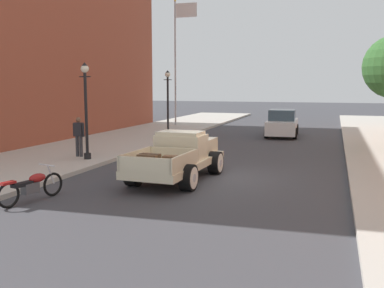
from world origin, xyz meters
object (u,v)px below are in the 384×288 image
hotrod_truck_cream (180,156)px  flagpole (178,49)px  car_background_white (282,124)px  street_lamp_far (168,97)px  motorcycle_parked (32,186)px  pedestrian_sidewalk_left (79,134)px  street_lamp_near (86,103)px

hotrod_truck_cream → flagpole: bearing=109.9°
car_background_white → flagpole: flagpole is taller
hotrod_truck_cream → street_lamp_far: (-4.70, 11.05, 1.63)m
hotrod_truck_cream → motorcycle_parked: size_ratio=2.40×
hotrod_truck_cream → flagpole: (-6.25, 17.23, 5.02)m
flagpole → car_background_white: bearing=-24.8°
hotrod_truck_cream → pedestrian_sidewalk_left: bearing=158.0°
motorcycle_parked → pedestrian_sidewalk_left: (-2.46, 6.19, 0.64)m
hotrod_truck_cream → street_lamp_far: street_lamp_far is taller
motorcycle_parked → street_lamp_far: 15.38m
car_background_white → flagpole: size_ratio=0.48×
car_background_white → flagpole: bearing=155.2°
street_lamp_near → flagpole: size_ratio=0.42×
motorcycle_parked → pedestrian_sidewalk_left: size_ratio=1.26×
car_background_white → street_lamp_far: bearing=-159.6°
pedestrian_sidewalk_left → flagpole: bearing=93.9°
hotrod_truck_cream → motorcycle_parked: (-2.76, -4.08, -0.31)m
hotrod_truck_cream → street_lamp_far: bearing=113.0°
hotrod_truck_cream → car_background_white: car_background_white is taller
pedestrian_sidewalk_left → street_lamp_near: (0.65, -0.44, 1.30)m
street_lamp_near → street_lamp_far: 9.38m
car_background_white → pedestrian_sidewalk_left: 13.39m
car_background_white → street_lamp_near: size_ratio=1.14×
hotrod_truck_cream → pedestrian_sidewalk_left: size_ratio=3.03×
hotrod_truck_cream → pedestrian_sidewalk_left: 5.63m
car_background_white → pedestrian_sidewalk_left: (-7.06, -11.37, 0.32)m
hotrod_truck_cream → flagpole: size_ratio=0.55×
hotrod_truck_cream → street_lamp_near: (-4.56, 1.67, 1.63)m
street_lamp_far → flagpole: flagpole is taller
flagpole → pedestrian_sidewalk_left: bearing=-86.1°
street_lamp_far → car_background_white: bearing=20.4°
hotrod_truck_cream → car_background_white: 13.60m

